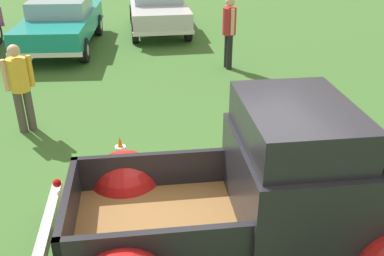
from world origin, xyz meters
TOP-DOWN VIEW (x-y plane):
  - ground_plane at (0.00, 0.00)m, footprint 80.00×80.00m
  - vintage_pickup_truck at (0.38, -0.08)m, footprint 4.91×3.48m
  - show_car_1 at (-1.31, 9.68)m, footprint 3.02×4.81m
  - show_car_2 at (1.89, 10.65)m, footprint 2.58×4.43m
  - spectator_1 at (2.59, 6.30)m, footprint 0.36×0.53m
  - spectator_2 at (-2.40, 4.24)m, footprint 0.54×0.41m
  - lane_cone_0 at (-1.00, 2.23)m, footprint 0.36×0.36m

SIDE VIEW (x-z plane):
  - ground_plane at x=0.00m, z-range 0.00..0.00m
  - lane_cone_0 at x=-1.00m, z-range 0.00..0.63m
  - vintage_pickup_truck at x=0.38m, z-range -0.22..1.74m
  - show_car_2 at x=1.89m, z-range 0.07..1.50m
  - show_car_1 at x=-1.31m, z-range 0.07..1.50m
  - spectator_2 at x=-2.40m, z-range 0.11..1.77m
  - spectator_1 at x=2.59m, z-range 0.14..1.97m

